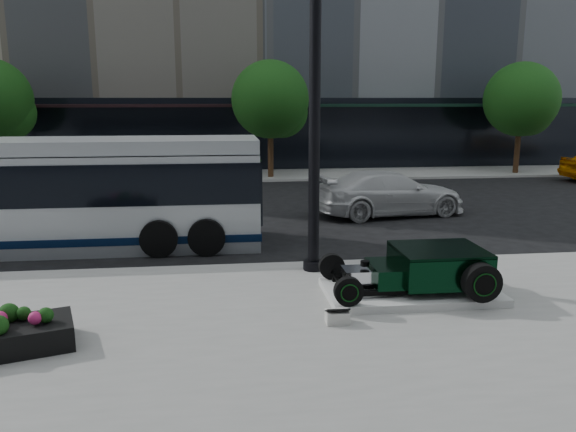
{
  "coord_description": "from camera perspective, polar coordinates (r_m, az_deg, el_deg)",
  "views": [
    {
      "loc": [
        -1.48,
        -14.87,
        3.97
      ],
      "look_at": [
        0.09,
        -1.77,
        1.2
      ],
      "focal_mm": 35.0,
      "sensor_mm": 36.0,
      "label": 1
    }
  ],
  "objects": [
    {
      "name": "display_plinth",
      "position": [
        11.54,
        12.35,
        -7.53
      ],
      "size": [
        3.4,
        1.8,
        0.15
      ],
      "primitive_type": "cube",
      "color": "silver",
      "rests_on": "sidewalk_near"
    },
    {
      "name": "hot_rod",
      "position": [
        11.49,
        14.03,
        -5.06
      ],
      "size": [
        3.22,
        2.0,
        0.81
      ],
      "color": "black",
      "rests_on": "display_plinth"
    },
    {
      "name": "info_plaque",
      "position": [
        9.98,
        5.03,
        -10.11
      ],
      "size": [
        0.41,
        0.31,
        0.31
      ],
      "color": "silver",
      "rests_on": "sidewalk_near"
    },
    {
      "name": "sidewalk_far",
      "position": [
        29.17,
        -3.9,
        4.13
      ],
      "size": [
        70.0,
        4.0,
        0.12
      ],
      "primitive_type": "cube",
      "color": "gray",
      "rests_on": "ground"
    },
    {
      "name": "lamppost",
      "position": [
        12.38,
        2.73,
        11.92
      ],
      "size": [
        0.46,
        0.46,
        8.36
      ],
      "color": "black",
      "rests_on": "sidewalk_near"
    },
    {
      "name": "white_sedan",
      "position": [
        19.7,
        10.26,
        2.3
      ],
      "size": [
        5.53,
        2.95,
        1.52
      ],
      "primitive_type": "imported",
      "rotation": [
        0.0,
        0.0,
        1.73
      ],
      "color": "silver",
      "rests_on": "ground"
    },
    {
      "name": "transit_bus",
      "position": [
        16.39,
        -24.53,
        2.06
      ],
      "size": [
        12.12,
        2.88,
        2.92
      ],
      "color": "#B8BDC2",
      "rests_on": "ground"
    },
    {
      "name": "ground",
      "position": [
        15.46,
        -1.13,
        -3.02
      ],
      "size": [
        120.0,
        120.0,
        0.0
      ],
      "primitive_type": "plane",
      "color": "black",
      "rests_on": "ground"
    },
    {
      "name": "flower_planter",
      "position": [
        9.92,
        -26.94,
        -10.84
      ],
      "size": [
        2.23,
        1.57,
        0.66
      ],
      "color": "black",
      "rests_on": "sidewalk_near"
    },
    {
      "name": "street_trees",
      "position": [
        28.06,
        -1.52,
        11.45
      ],
      "size": [
        29.8,
        3.8,
        5.7
      ],
      "color": "black",
      "rests_on": "sidewalk_far"
    }
  ]
}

